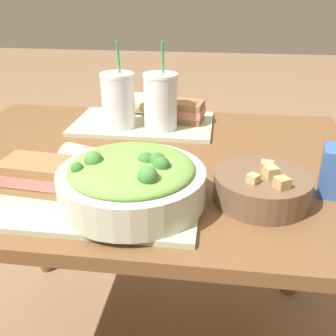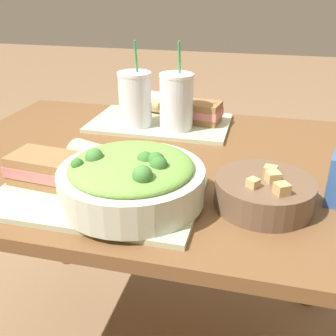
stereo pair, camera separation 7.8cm
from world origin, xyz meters
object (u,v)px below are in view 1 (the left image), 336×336
salad_bowl (132,179)px  baguette_far (136,102)px  baguette_near (94,163)px  sandwich_near (38,175)px  sandwich_far (180,111)px  drink_cup_dark (118,102)px  soup_bowl (262,187)px  napkin_folded (116,155)px  drink_cup_red (161,103)px

salad_bowl → baguette_far: salad_bowl is taller
baguette_near → sandwich_near: bearing=142.5°
salad_bowl → baguette_far: bearing=101.2°
baguette_near → salad_bowl: bearing=-110.2°
sandwich_far → drink_cup_dark: drink_cup_dark is taller
soup_bowl → baguette_near: size_ratio=1.21×
baguette_near → napkin_folded: bearing=16.7°
baguette_near → napkin_folded: (0.01, 0.15, -0.05)m
drink_cup_dark → napkin_folded: 0.21m
sandwich_near → baguette_near: bearing=37.6°
baguette_far → drink_cup_dark: (-0.02, -0.14, 0.04)m
baguette_near → drink_cup_dark: (-0.03, 0.34, 0.04)m
sandwich_far → napkin_folded: bearing=-109.0°
drink_cup_dark → napkin_folded: size_ratio=1.44×
sandwich_near → baguette_far: (0.10, 0.55, 0.00)m
baguette_far → napkin_folded: size_ratio=0.78×
sandwich_far → napkin_folded: size_ratio=0.91×
sandwich_near → baguette_far: 0.56m
sandwich_near → napkin_folded: sandwich_near is taller
soup_bowl → napkin_folded: soup_bowl is taller
sandwich_near → sandwich_far: 0.54m
salad_bowl → napkin_folded: bearing=112.0°
baguette_far → drink_cup_red: 0.18m
soup_bowl → drink_cup_dark: 0.55m
sandwich_near → salad_bowl: bearing=-2.0°
baguette_near → drink_cup_dark: size_ratio=0.65×
salad_bowl → sandwich_far: (0.04, 0.51, -0.02)m
sandwich_near → drink_cup_dark: size_ratio=0.64×
soup_bowl → sandwich_far: (-0.22, 0.45, 0.01)m
salad_bowl → sandwich_near: bearing=172.7°
sandwich_near → drink_cup_red: (0.20, 0.41, 0.05)m
soup_bowl → drink_cup_red: (-0.27, 0.38, 0.06)m
drink_cup_dark → sandwich_far: bearing=23.0°
sandwich_near → baguette_near: size_ratio=0.99×
drink_cup_red → napkin_folded: drink_cup_red is taller
salad_bowl → sandwich_far: size_ratio=1.84×
napkin_folded → salad_bowl: bearing=-68.0°
drink_cup_dark → drink_cup_red: 0.13m
sandwich_near → sandwich_far: size_ratio=1.02×
baguette_near → drink_cup_red: drink_cup_red is taller
sandwich_far → drink_cup_red: size_ratio=0.63×
baguette_far → drink_cup_red: size_ratio=0.54×
baguette_near → drink_cup_dark: drink_cup_dark is taller
soup_bowl → sandwich_far: size_ratio=1.25×
soup_bowl → baguette_near: same height
baguette_near → sandwich_far: bearing=0.6°
sandwich_far → napkin_folded: 0.30m
baguette_far → baguette_near: bearing=-164.6°
salad_bowl → drink_cup_red: bearing=91.0°
baguette_near → drink_cup_red: 0.36m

